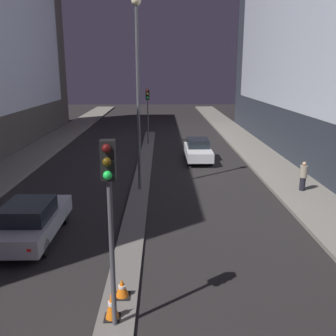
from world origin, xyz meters
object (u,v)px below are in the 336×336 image
(street_lamp, at_px, (138,74))
(pedestrian_on_right_sidewalk, at_px, (303,176))
(traffic_light_near, at_px, (109,194))
(car_left_lane, at_px, (31,220))
(traffic_cone_near, at_px, (112,305))
(traffic_cone_far, at_px, (122,288))
(traffic_light_mid, at_px, (148,104))
(car_right_lane, at_px, (198,150))

(street_lamp, xyz_separation_m, pedestrian_on_right_sidewalk, (8.47, -0.59, -5.09))
(traffic_light_near, height_order, car_left_lane, traffic_light_near)
(street_lamp, relative_size, traffic_cone_near, 12.69)
(street_lamp, distance_m, traffic_cone_far, 11.33)
(traffic_light_mid, distance_m, pedestrian_on_right_sidewalk, 15.91)
(traffic_light_mid, bearing_deg, traffic_cone_far, -89.84)
(traffic_cone_near, relative_size, car_right_lane, 0.17)
(traffic_light_mid, bearing_deg, street_lamp, -90.00)
(traffic_cone_near, bearing_deg, traffic_cone_far, 80.68)
(street_lamp, distance_m, traffic_cone_near, 12.11)
(traffic_cone_far, distance_m, car_left_lane, 5.48)
(traffic_light_mid, xyz_separation_m, pedestrian_on_right_sidewalk, (8.47, -13.22, -2.55))
(traffic_light_near, relative_size, car_left_lane, 0.99)
(traffic_light_near, xyz_separation_m, car_right_lane, (3.73, 17.83, -2.75))
(traffic_cone_far, height_order, car_left_lane, car_left_lane)
(traffic_light_near, distance_m, pedestrian_on_right_sidewalk, 13.67)
(traffic_light_mid, distance_m, traffic_cone_near, 23.58)
(traffic_light_near, distance_m, car_left_lane, 6.92)
(traffic_light_near, distance_m, traffic_light_mid, 23.64)
(car_left_lane, xyz_separation_m, car_right_lane, (7.46, 12.68, -0.01))
(traffic_light_near, height_order, traffic_light_mid, same)
(traffic_light_near, distance_m, street_lamp, 11.30)
(traffic_light_mid, relative_size, pedestrian_on_right_sidewalk, 3.03)
(car_right_lane, bearing_deg, street_lamp, -118.67)
(street_lamp, distance_m, car_right_lane, 9.40)
(traffic_light_near, relative_size, traffic_cone_far, 8.60)
(car_right_lane, height_order, pedestrian_on_right_sidewalk, pedestrian_on_right_sidewalk)
(traffic_cone_near, distance_m, car_left_lane, 6.10)
(traffic_light_near, xyz_separation_m, traffic_cone_near, (-0.09, 0.26, -3.04))
(traffic_light_near, bearing_deg, street_lamp, 90.00)
(traffic_light_near, relative_size, street_lamp, 0.49)
(street_lamp, distance_m, car_left_lane, 8.72)
(pedestrian_on_right_sidewalk, bearing_deg, traffic_light_mid, 122.65)
(traffic_light_near, height_order, traffic_cone_near, traffic_light_near)
(traffic_light_mid, height_order, street_lamp, street_lamp)
(traffic_cone_far, bearing_deg, car_left_lane, 133.87)
(traffic_light_mid, relative_size, car_right_lane, 1.06)
(traffic_light_near, relative_size, car_right_lane, 1.06)
(traffic_light_near, distance_m, traffic_cone_near, 3.05)
(car_left_lane, relative_size, car_right_lane, 1.07)
(street_lamp, relative_size, car_left_lane, 2.03)
(street_lamp, xyz_separation_m, traffic_cone_near, (-0.09, -10.75, -5.57))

